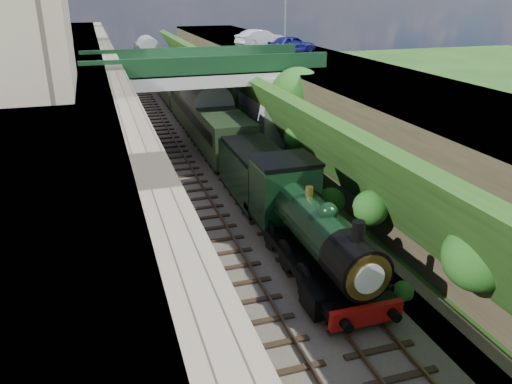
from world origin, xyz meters
The scene contains 20 objects.
ground centered at (0.00, 0.00, 0.00)m, with size 160.00×160.00×0.00m, color #1E4714.
trackbed centered at (0.00, 20.00, 0.10)m, with size 10.00×90.00×0.20m, color #473F38.
retaining_wall centered at (-5.50, 20.00, 3.50)m, with size 1.00×90.00×7.00m, color #756B56.
street_plateau_left centered at (-9.00, 20.00, 3.50)m, with size 6.00×90.00×7.00m, color #262628.
street_plateau_right centered at (9.50, 20.00, 3.12)m, with size 8.00×90.00×6.25m, color #262628.
embankment_slope centered at (4.97, 18.30, 2.71)m, with size 4.38×90.00×6.36m.
track_left centered at (-2.00, 20.00, 0.25)m, with size 2.50×90.00×0.20m.
track_right centered at (1.20, 20.00, 0.25)m, with size 2.50×90.00×0.20m.
road_bridge centered at (0.94, 24.00, 4.08)m, with size 16.00×6.40×7.25m.
building_far centered at (-10.50, 30.00, 10.00)m, with size 5.00×10.00×6.00m, color gray.
building_near centered at (-9.50, 14.00, 9.00)m, with size 4.00×8.00×4.00m, color gray.
tree centered at (5.91, 19.60, 4.65)m, with size 3.60×3.80×6.60m.
lamppost centered at (8.73, 29.53, 9.57)m, with size 0.87×0.15×6.00m.
car_blue centered at (9.18, 29.21, 6.96)m, with size 1.68×4.17×1.42m, color navy.
car_silver centered at (8.29, 34.86, 7.02)m, with size 1.62×4.65×1.53m, color silver.
locomotive centered at (1.20, 6.59, 1.89)m, with size 3.10×10.22×3.83m.
tender centered at (1.20, 13.96, 1.62)m, with size 2.70×6.00×3.05m.
coach_front centered at (1.20, 26.56, 2.05)m, with size 2.90×18.00×3.70m.
coach_middle centered at (1.20, 45.36, 2.05)m, with size 2.90×18.00×3.70m.
coach_rear centered at (1.20, 64.16, 2.05)m, with size 2.90×18.00×3.70m.
Camera 1 is at (-6.63, -10.57, 11.15)m, focal length 35.00 mm.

